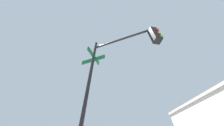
% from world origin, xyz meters
% --- Properties ---
extents(traffic_signal_near, '(1.98, 2.95, 6.02)m').
position_xyz_m(traffic_signal_near, '(-6.57, -6.12, 4.28)').
color(traffic_signal_near, black).
rests_on(traffic_signal_near, ground_plane).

